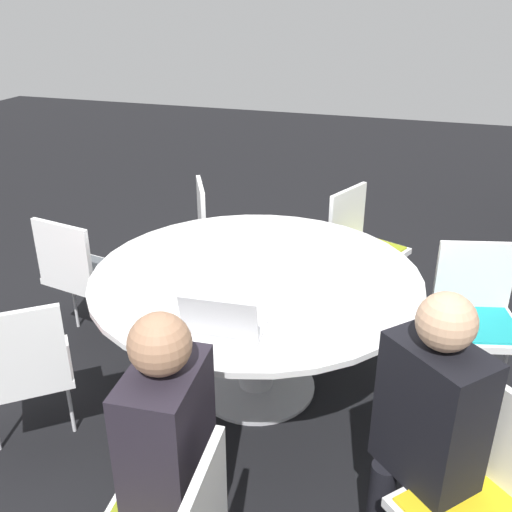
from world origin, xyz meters
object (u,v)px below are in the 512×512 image
person_0 (164,444)px  laptop (223,324)px  chair_2 (477,310)px  chair_4 (220,228)px  handbag (297,265)px  chair_1 (489,499)px  chair_6 (21,365)px  chair_5 (82,269)px  chair_3 (361,240)px  person_1 (427,420)px

person_0 → laptop: bearing=-1.3°
chair_2 → person_0: person_0 is taller
chair_4 → handbag: size_ratio=2.38×
chair_1 → chair_2: same height
chair_6 → laptop: bearing=-26.9°
chair_2 → chair_5: same height
chair_5 → laptop: 1.47m
chair_6 → person_0: size_ratio=0.71×
chair_2 → chair_3: (-0.76, -0.74, 0.00)m
chair_3 → laptop: laptop is taller
chair_1 → laptop: bearing=24.6°
chair_4 → person_1: size_ratio=0.71×
chair_3 → chair_6: bearing=-10.6°
handbag → chair_6: bearing=-19.9°
chair_5 → person_1: size_ratio=0.71×
chair_1 → chair_2: (-1.33, -0.01, 0.00)m
chair_3 → chair_6: size_ratio=1.00×
chair_1 → handbag: chair_1 is taller
chair_2 → person_1: person_1 is taller
chair_2 → laptop: bearing=27.0°
chair_4 → handbag: chair_4 is taller
chair_1 → chair_4: bearing=-6.0°
laptop → chair_5: bearing=-35.7°
chair_1 → chair_5: bearing=17.2°
chair_1 → chair_5: same height
chair_4 → handbag: 0.71m
chair_5 → handbag: size_ratio=2.38×
person_0 → handbag: size_ratio=3.35×
chair_1 → laptop: 1.19m
chair_4 → chair_3: bearing=68.0°
chair_5 → chair_6: same height
chair_2 → chair_5: 2.34m
chair_4 → laptop: 1.78m
chair_5 → laptop: bearing=-21.1°
chair_2 → person_0: 1.94m
chair_5 → chair_6: 1.00m
chair_3 → person_1: size_ratio=0.71×
laptop → person_1: bearing=159.1°
chair_5 → person_1: 2.34m
person_1 → handbag: (-2.21, -1.01, -0.56)m
chair_2 → handbag: bearing=-52.9°
handbag → laptop: bearing=4.3°
chair_4 → chair_5: same height
chair_5 → laptop: size_ratio=2.43×
chair_1 → person_1: size_ratio=0.71×
chair_5 → chair_3: bearing=41.9°
chair_2 → chair_3: bearing=-60.5°
person_0 → chair_2: bearing=-37.6°
chair_1 → person_0: size_ratio=0.71×
chair_4 → person_1: (1.89, 1.52, 0.19)m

